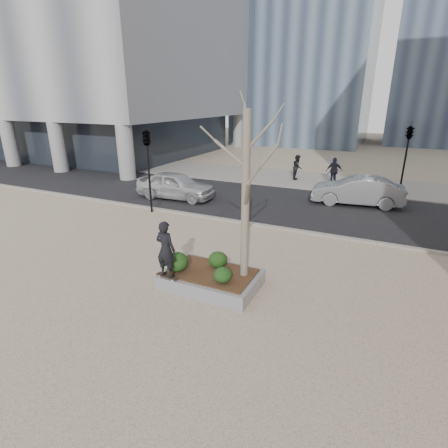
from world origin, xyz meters
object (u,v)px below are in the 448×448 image
at_px(planter, 212,279).
at_px(police_car, 175,185).
at_px(skateboard, 167,277).
at_px(skateboarder, 166,249).

height_order(planter, police_car, police_car).
bearing_deg(skateboard, planter, 45.37).
relative_size(skateboarder, police_car, 0.38).
bearing_deg(skateboarder, planter, -139.28).
relative_size(planter, skateboard, 3.85).
relative_size(skateboard, skateboarder, 0.43).
bearing_deg(skateboard, police_car, 128.07).
height_order(planter, skateboarder, skateboarder).
xyz_separation_m(planter, skateboarder, (-1.10, -0.88, 1.20)).
relative_size(skateboard, police_car, 0.16).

